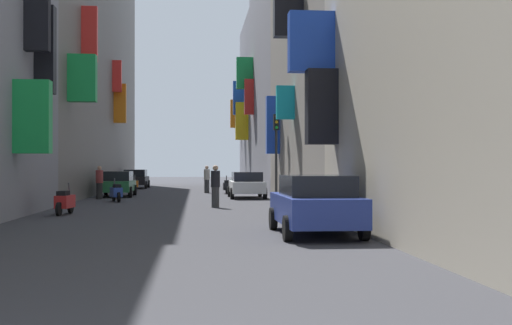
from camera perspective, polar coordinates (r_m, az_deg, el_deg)
The scene contains 17 objects.
ground_plane at distance 33.05m, azimuth -6.66°, elevation -3.29°, with size 140.00×140.00×0.00m, color #38383D.
building_left_mid_b at distance 47.19m, azimuth -16.12°, elevation 8.95°, with size 7.27×34.52×18.60m.
building_right_mid_b at distance 45.58m, azimuth 4.01°, elevation 11.09°, with size 7.22×14.84×21.47m.
building_right_mid_c at distance 57.94m, azimuth 1.91°, elevation 5.06°, with size 7.21×11.48×14.29m.
parked_car_blue at distance 16.53m, azimuth 5.17°, elevation -3.57°, with size 1.97×4.27×1.50m.
parked_car_white at distance 35.38m, azimuth -0.82°, elevation -1.90°, with size 1.90×4.28×1.40m.
parked_car_green at distance 37.99m, azimuth -11.91°, elevation -1.77°, with size 1.86×4.24×1.42m.
parked_car_black at distance 51.68m, azimuth -10.42°, elevation -1.37°, with size 1.99×4.42×1.45m.
scooter_red at distance 24.23m, azimuth -16.27°, elevation -3.28°, with size 0.55×1.86×1.13m.
scooter_orange at distance 46.86m, azimuth -10.46°, elevation -1.84°, with size 0.51×1.84×1.13m.
scooter_blue at distance 32.37m, azimuth -12.04°, elevation -2.53°, with size 0.73×1.74×1.13m.
scooter_green at distance 49.56m, azimuth -1.95°, elevation -1.76°, with size 0.51×1.79×1.13m.
scooter_black at distance 40.73m, azimuth -2.55°, elevation -2.08°, with size 0.44×1.88×1.13m.
pedestrian_crossing at distance 35.01m, azimuth -13.44°, elevation -1.70°, with size 0.54×0.54×1.73m.
pedestrian_near_left at distance 41.98m, azimuth -4.29°, elevation -1.47°, with size 0.53×0.53×1.74m.
pedestrian_near_right at distance 27.24m, azimuth -3.54°, elevation -2.08°, with size 0.49×0.49×1.76m.
traffic_light_near_corner at distance 30.71m, azimuth 1.77°, elevation 1.77°, with size 0.26×0.34×4.15m.
Camera 1 is at (0.84, -3.00, 1.73)m, focal length 46.08 mm.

